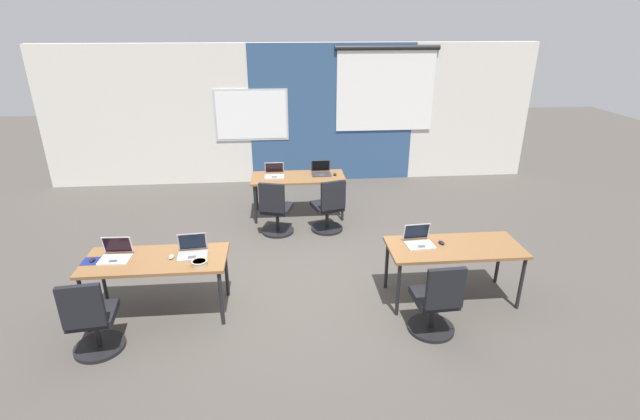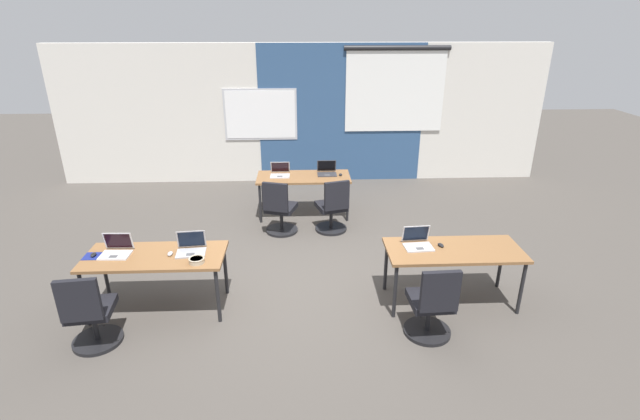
# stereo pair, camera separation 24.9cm
# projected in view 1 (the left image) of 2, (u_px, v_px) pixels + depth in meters

# --- Properties ---
(ground_plane) EXTENTS (24.00, 24.00, 0.00)m
(ground_plane) POSITION_uv_depth(u_px,v_px,m) (306.00, 279.00, 6.24)
(ground_plane) COLOR #47423D
(back_wall_assembly) EXTENTS (10.00, 0.27, 2.80)m
(back_wall_assembly) POSITION_uv_depth(u_px,v_px,m) (295.00, 114.00, 9.56)
(back_wall_assembly) COLOR silver
(back_wall_assembly) RESTS_ON ground
(desk_near_left) EXTENTS (1.60, 0.70, 0.72)m
(desk_near_left) POSITION_uv_depth(u_px,v_px,m) (156.00, 263.00, 5.29)
(desk_near_left) COLOR brown
(desk_near_left) RESTS_ON ground
(desk_near_right) EXTENTS (1.60, 0.70, 0.72)m
(desk_near_right) POSITION_uv_depth(u_px,v_px,m) (454.00, 251.00, 5.58)
(desk_near_right) COLOR brown
(desk_near_right) RESTS_ON ground
(desk_far_center) EXTENTS (1.60, 0.70, 0.72)m
(desk_far_center) POSITION_uv_depth(u_px,v_px,m) (298.00, 180.00, 8.01)
(desk_far_center) COLOR brown
(desk_far_center) RESTS_ON ground
(laptop_near_left_inner) EXTENTS (0.35, 0.30, 0.24)m
(laptop_near_left_inner) POSITION_uv_depth(u_px,v_px,m) (193.00, 251.00, 5.34)
(laptop_near_left_inner) COLOR #9E9EA3
(laptop_near_left_inner) RESTS_ON desk_near_left
(mouse_near_left_inner) EXTENTS (0.06, 0.10, 0.03)m
(mouse_near_left_inner) POSITION_uv_depth(u_px,v_px,m) (171.00, 257.00, 5.27)
(mouse_near_left_inner) COLOR #B2B2B7
(mouse_near_left_inner) RESTS_ON desk_near_left
(laptop_far_right) EXTENTS (0.33, 0.30, 0.23)m
(laptop_far_right) POSITION_uv_depth(u_px,v_px,m) (321.00, 171.00, 8.09)
(laptop_far_right) COLOR #333338
(laptop_far_right) RESTS_ON desk_far_center
(mouse_far_right) EXTENTS (0.06, 0.10, 0.03)m
(mouse_far_right) POSITION_uv_depth(u_px,v_px,m) (335.00, 174.00, 8.04)
(mouse_far_right) COLOR black
(mouse_far_right) RESTS_ON desk_far_center
(chair_far_right) EXTENTS (0.55, 0.60, 0.92)m
(chair_far_right) POSITION_uv_depth(u_px,v_px,m) (329.00, 210.00, 7.49)
(chair_far_right) COLOR black
(chair_far_right) RESTS_ON ground
(laptop_near_left_end) EXTENTS (0.34, 0.29, 0.23)m
(laptop_near_left_end) POSITION_uv_depth(u_px,v_px,m) (116.00, 254.00, 5.26)
(laptop_near_left_end) COLOR silver
(laptop_near_left_end) RESTS_ON desk_near_left
(mousepad_near_left_end) EXTENTS (0.22, 0.19, 0.00)m
(mousepad_near_left_end) POSITION_uv_depth(u_px,v_px,m) (92.00, 261.00, 5.21)
(mousepad_near_left_end) COLOR navy
(mousepad_near_left_end) RESTS_ON desk_near_left
(mouse_near_left_end) EXTENTS (0.06, 0.10, 0.03)m
(mouse_near_left_end) POSITION_uv_depth(u_px,v_px,m) (92.00, 260.00, 5.20)
(mouse_near_left_end) COLOR black
(mouse_near_left_end) RESTS_ON mousepad_near_left_end
(chair_near_left_end) EXTENTS (0.52, 0.56, 0.92)m
(chair_near_left_end) POSITION_uv_depth(u_px,v_px,m) (92.00, 323.00, 4.73)
(chair_near_left_end) COLOR black
(chair_near_left_end) RESTS_ON ground
(laptop_far_left) EXTENTS (0.33, 0.32, 0.22)m
(laptop_far_left) POSITION_uv_depth(u_px,v_px,m) (274.00, 173.00, 7.99)
(laptop_far_left) COLOR #B7B7BC
(laptop_far_left) RESTS_ON desk_far_center
(chair_far_left) EXTENTS (0.55, 0.60, 0.92)m
(chair_far_left) POSITION_uv_depth(u_px,v_px,m) (276.00, 212.00, 7.40)
(chair_far_left) COLOR black
(chair_far_left) RESTS_ON ground
(laptop_near_right_inner) EXTENTS (0.35, 0.31, 0.23)m
(laptop_near_right_inner) POSITION_uv_depth(u_px,v_px,m) (419.00, 240.00, 5.59)
(laptop_near_right_inner) COLOR #B7B7BC
(laptop_near_right_inner) RESTS_ON desk_near_right
(mouse_near_right_inner) EXTENTS (0.08, 0.11, 0.03)m
(mouse_near_right_inner) POSITION_uv_depth(u_px,v_px,m) (441.00, 243.00, 5.60)
(mouse_near_right_inner) COLOR black
(mouse_near_right_inner) RESTS_ON desk_near_right
(chair_near_right_inner) EXTENTS (0.52, 0.55, 0.92)m
(chair_near_right_inner) POSITION_uv_depth(u_px,v_px,m) (436.00, 305.00, 5.02)
(chair_near_right_inner) COLOR black
(chair_near_right_inner) RESTS_ON ground
(snack_bowl) EXTENTS (0.18, 0.18, 0.06)m
(snack_bowl) POSITION_uv_depth(u_px,v_px,m) (199.00, 263.00, 5.11)
(snack_bowl) COLOR tan
(snack_bowl) RESTS_ON desk_near_left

